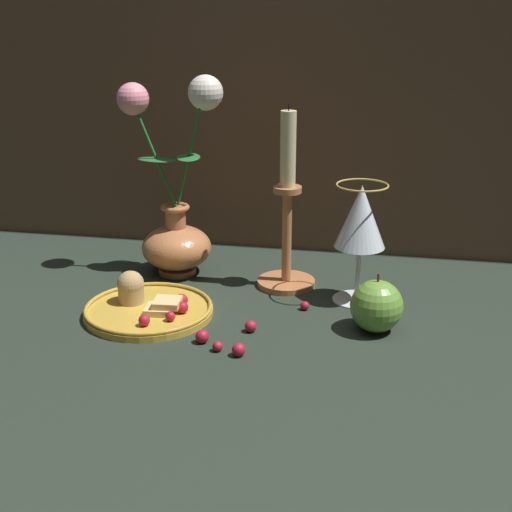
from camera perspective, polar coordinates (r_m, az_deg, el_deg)
The scene contains 11 objects.
ground_plane at distance 1.11m, azimuth -1.83°, elevation -4.65°, with size 2.40×2.40×0.00m, color #232D23.
vase at distance 1.25m, azimuth -6.44°, elevation 3.42°, with size 0.18×0.12×0.35m.
plate_with_pastries at distance 1.12m, azimuth -8.71°, elevation -3.99°, with size 0.20×0.20×0.06m.
wine_glass at distance 1.13m, azimuth 8.36°, elevation 2.78°, with size 0.08×0.08×0.19m.
candlestick at distance 1.18m, azimuth 2.49°, elevation 2.61°, with size 0.10×0.10×0.31m.
apple_beside_vase at distance 1.06m, azimuth 9.62°, elevation -3.97°, with size 0.08×0.08×0.09m.
berry_near_plate at distance 0.98m, azimuth -1.40°, elevation -7.51°, with size 0.02×0.02×0.02m, color #AD192D.
berry_front_center at distance 1.05m, azimuth -0.43°, elevation -5.64°, with size 0.02×0.02×0.02m, color #AD192D.
berry_by_glass_stem at distance 1.12m, azimuth 3.93°, elevation -3.99°, with size 0.01×0.01×0.01m, color #AD192D.
berry_under_candlestick at distance 1.00m, azimuth -3.10°, elevation -7.24°, with size 0.01×0.01×0.01m, color #AD192D.
berry_far_right at distance 1.02m, azimuth -4.33°, elevation -6.44°, with size 0.02×0.02×0.02m, color #AD192D.
Camera 1 is at (0.23, -0.99, 0.46)m, focal length 50.00 mm.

